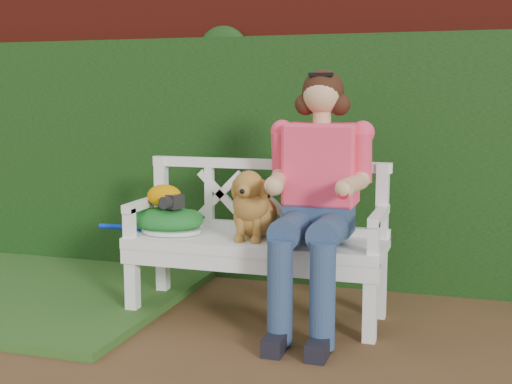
% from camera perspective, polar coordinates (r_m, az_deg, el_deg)
% --- Properties ---
extents(ground, '(60.00, 60.00, 0.00)m').
position_cam_1_polar(ground, '(3.25, 5.06, -15.64)').
color(ground, '#4F3720').
extents(brick_wall, '(10.00, 0.30, 2.20)m').
position_cam_1_polar(brick_wall, '(4.86, 10.08, 5.55)').
color(brick_wall, '#63180E').
rests_on(brick_wall, ground).
extents(ivy_hedge, '(10.00, 0.18, 1.70)m').
position_cam_1_polar(ivy_hedge, '(4.66, 9.65, 2.37)').
color(ivy_hedge, '#234619').
rests_on(ivy_hedge, ground).
extents(grass_left, '(2.60, 2.00, 0.05)m').
position_cam_1_polar(grass_left, '(5.03, -20.44, -7.17)').
color(grass_left, '#2C5B21').
rests_on(grass_left, ground).
extents(garden_bench, '(1.59, 0.62, 0.48)m').
position_cam_1_polar(garden_bench, '(4.05, 0.00, -7.15)').
color(garden_bench, white).
rests_on(garden_bench, ground).
extents(seated_woman, '(0.83, 0.96, 1.45)m').
position_cam_1_polar(seated_woman, '(3.84, 5.27, -0.68)').
color(seated_woman, '#E35673').
rests_on(seated_woman, ground).
extents(dog, '(0.30, 0.39, 0.41)m').
position_cam_1_polar(dog, '(3.95, -0.18, -0.94)').
color(dog, '#AB6F44').
rests_on(dog, garden_bench).
extents(tennis_racket, '(0.76, 0.49, 0.03)m').
position_cam_1_polar(tennis_racket, '(4.17, -7.49, -3.17)').
color(tennis_racket, white).
rests_on(tennis_racket, garden_bench).
extents(green_bag, '(0.45, 0.35, 0.15)m').
position_cam_1_polar(green_bag, '(4.20, -7.40, -2.26)').
color(green_bag, '#25662C').
rests_on(green_bag, garden_bench).
extents(camera_item, '(0.15, 0.13, 0.09)m').
position_cam_1_polar(camera_item, '(4.13, -7.07, -0.75)').
color(camera_item, black).
rests_on(camera_item, green_bag).
extents(baseball_glove, '(0.22, 0.16, 0.14)m').
position_cam_1_polar(baseball_glove, '(4.17, -7.65, -0.31)').
color(baseball_glove, '#D48601').
rests_on(baseball_glove, green_bag).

